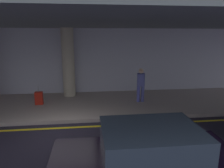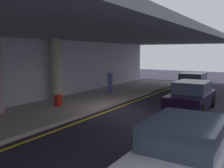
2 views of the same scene
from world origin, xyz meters
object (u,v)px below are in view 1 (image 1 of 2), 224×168
Objects in this scene: car_black at (147,161)px; traveler_with_luggage at (141,83)px; support_column_center at (68,63)px; suitcase_upright_primary at (39,98)px.

car_black is 2.44× the size of traveler_with_luggage.
traveler_with_luggage is at bearing -103.35° from car_black.
traveler_with_luggage is (3.62, -1.54, -0.86)m from support_column_center.
car_black is at bearing -73.24° from support_column_center.
support_column_center reaches higher than traveler_with_luggage.
support_column_center is 2.46m from suitcase_upright_primary.
support_column_center is 0.89× the size of car_black.
car_black is (2.25, -7.47, -1.26)m from support_column_center.
traveler_with_luggage is 1.87× the size of suitcase_upright_primary.
support_column_center is 4.06× the size of suitcase_upright_primary.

